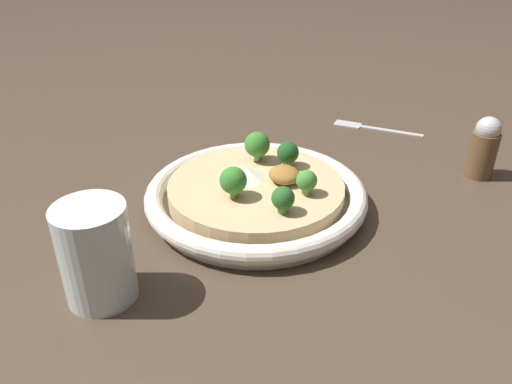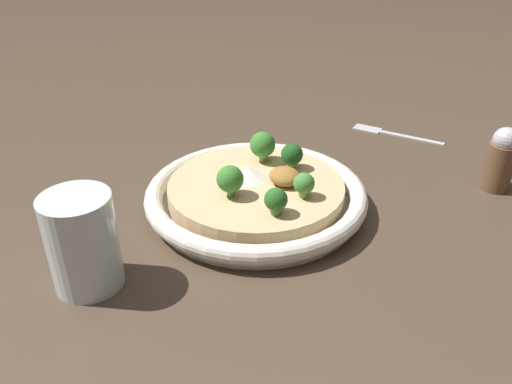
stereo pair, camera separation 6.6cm
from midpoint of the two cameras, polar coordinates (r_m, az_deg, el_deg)
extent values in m
plane|color=#47382B|center=(0.67, 2.81, -1.82)|extent=(6.00, 6.00, 0.00)
cylinder|color=silver|center=(0.67, 2.82, -1.47)|extent=(0.27, 0.27, 0.01)
torus|color=silver|center=(0.66, 2.86, -0.23)|extent=(0.29, 0.29, 0.02)
cylinder|color=tan|center=(0.66, 2.86, -0.08)|extent=(0.23, 0.23, 0.03)
cone|color=white|center=(0.66, 1.84, 2.20)|extent=(0.05, 0.05, 0.02)
ellipsoid|color=olive|center=(0.65, 6.21, 1.73)|extent=(0.04, 0.04, 0.02)
cylinder|color=#84A856|center=(0.62, 8.48, -0.07)|extent=(0.02, 0.02, 0.01)
sphere|color=#428438|center=(0.62, 8.57, 0.91)|extent=(0.03, 0.03, 0.03)
cylinder|color=#84A856|center=(0.71, 3.43, 4.17)|extent=(0.01, 0.01, 0.02)
sphere|color=#387A2D|center=(0.70, 3.47, 5.36)|extent=(0.04, 0.04, 0.04)
cylinder|color=#668E47|center=(0.59, 5.49, -1.99)|extent=(0.02, 0.02, 0.01)
sphere|color=#285B23|center=(0.58, 5.55, -0.94)|extent=(0.03, 0.03, 0.03)
cylinder|color=#759E4C|center=(0.62, 0.09, 0.17)|extent=(0.01, 0.01, 0.02)
sphere|color=#387A2D|center=(0.61, 0.09, 1.42)|extent=(0.03, 0.03, 0.03)
cylinder|color=#668E47|center=(0.69, 6.83, 3.22)|extent=(0.01, 0.01, 0.02)
sphere|color=#1E4C1E|center=(0.69, 6.90, 4.24)|extent=(0.03, 0.03, 0.03)
cylinder|color=silver|center=(0.53, -15.89, -5.65)|extent=(0.07, 0.07, 0.11)
cube|color=#B7B7BC|center=(0.92, 19.34, 5.88)|extent=(0.10, 0.08, 0.00)
cube|color=#B7B7BC|center=(0.94, 14.62, 7.02)|extent=(0.05, 0.05, 0.00)
cylinder|color=brown|center=(0.79, 28.19, 2.48)|extent=(0.04, 0.04, 0.07)
sphere|color=#B2B2B7|center=(0.78, 28.91, 5.18)|extent=(0.04, 0.04, 0.04)
camera|label=1|loc=(0.03, -87.14, 1.65)|focal=35.00mm
camera|label=2|loc=(0.03, 92.86, -1.65)|focal=35.00mm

